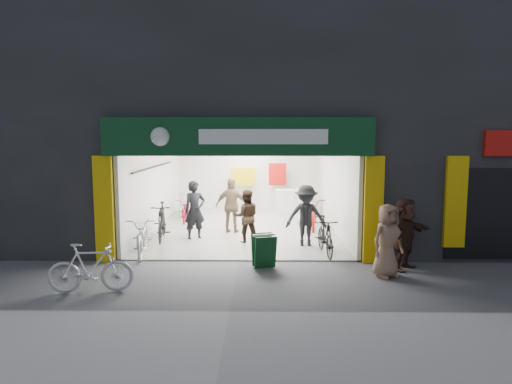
{
  "coord_description": "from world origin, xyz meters",
  "views": [
    {
      "loc": [
        0.57,
        -10.9,
        3.09
      ],
      "look_at": [
        0.41,
        1.5,
        1.54
      ],
      "focal_mm": 32.0,
      "sensor_mm": 36.0,
      "label": 1
    }
  ],
  "objects_px": {
    "parked_bike": "(90,268)",
    "pedestrian_near": "(387,241)",
    "bike_right_front": "(325,236)",
    "bike_left_front": "(143,236)",
    "sandwich_board": "(264,250)"
  },
  "relations": [
    {
      "from": "bike_left_front",
      "to": "pedestrian_near",
      "type": "height_order",
      "value": "pedestrian_near"
    },
    {
      "from": "pedestrian_near",
      "to": "sandwich_board",
      "type": "distance_m",
      "value": 2.78
    },
    {
      "from": "bike_left_front",
      "to": "pedestrian_near",
      "type": "bearing_deg",
      "value": -26.04
    },
    {
      "from": "sandwich_board",
      "to": "pedestrian_near",
      "type": "bearing_deg",
      "value": -27.49
    },
    {
      "from": "bike_left_front",
      "to": "pedestrian_near",
      "type": "distance_m",
      "value": 6.07
    },
    {
      "from": "bike_left_front",
      "to": "parked_bike",
      "type": "relative_size",
      "value": 1.17
    },
    {
      "from": "bike_left_front",
      "to": "sandwich_board",
      "type": "height_order",
      "value": "bike_left_front"
    },
    {
      "from": "parked_bike",
      "to": "bike_left_front",
      "type": "bearing_deg",
      "value": -13.23
    },
    {
      "from": "sandwich_board",
      "to": "parked_bike",
      "type": "bearing_deg",
      "value": -168.43
    },
    {
      "from": "parked_bike",
      "to": "bike_right_front",
      "type": "bearing_deg",
      "value": -67.37
    },
    {
      "from": "pedestrian_near",
      "to": "sandwich_board",
      "type": "relative_size",
      "value": 2.06
    },
    {
      "from": "bike_left_front",
      "to": "bike_right_front",
      "type": "height_order",
      "value": "bike_left_front"
    },
    {
      "from": "bike_left_front",
      "to": "sandwich_board",
      "type": "xyz_separation_m",
      "value": [
        3.12,
        -1.16,
        -0.07
      ]
    },
    {
      "from": "bike_right_front",
      "to": "parked_bike",
      "type": "xyz_separation_m",
      "value": [
        -5.0,
        -2.87,
        -0.01
      ]
    },
    {
      "from": "parked_bike",
      "to": "pedestrian_near",
      "type": "xyz_separation_m",
      "value": [
        6.1,
        1.07,
        0.31
      ]
    }
  ]
}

